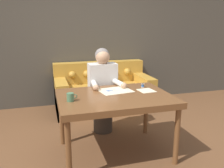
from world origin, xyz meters
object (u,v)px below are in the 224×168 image
Objects in this scene: person at (103,91)px; couch at (103,92)px; thread_spool at (143,85)px; scissors at (112,90)px; dining_table at (115,101)px; mug at (70,97)px.

couch is at bearing 76.15° from person.
person is at bearing 138.68° from thread_spool.
person reaches higher than couch.
couch is 7.53× the size of scissors.
person reaches higher than dining_table.
person is at bearing 53.49° from mug.
scissors reaches higher than dining_table.
mug reaches higher than thread_spool.
person is 27.16× the size of thread_spool.
thread_spool is at bearing 18.72° from mug.
mug is (-0.52, -0.08, 0.12)m from dining_table.
mug is at bearing -126.51° from person.
mug is (-0.53, -0.72, 0.17)m from person.
dining_table is 0.53m from thread_spool.
couch reaches higher than scissors.
couch reaches higher than mug.
couch is 1.50m from scissors.
scissors is at bearing -89.32° from person.
couch is at bearing 80.97° from dining_table.
scissors is at bearing -99.45° from couch.
scissors is 5.13× the size of thread_spool.
couch is at bearing 98.33° from thread_spool.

